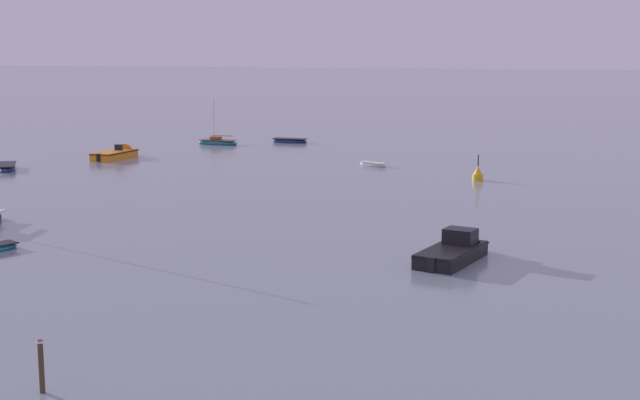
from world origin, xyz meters
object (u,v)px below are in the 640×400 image
at_px(rowboat_moored_5, 290,141).
at_px(sailboat_moored_0, 218,142).
at_px(rowboat_moored_3, 6,167).
at_px(rowboat_moored_4, 373,164).
at_px(channel_buoy, 478,175).
at_px(mooring_post_near, 41,368).
at_px(motorboat_moored_3, 458,252).
at_px(motorboat_moored_1, 120,155).

bearing_deg(rowboat_moored_5, sailboat_moored_0, -148.87).
bearing_deg(rowboat_moored_3, rowboat_moored_4, -101.10).
xyz_separation_m(rowboat_moored_3, rowboat_moored_4, (31.51, 11.07, -0.07)).
xyz_separation_m(rowboat_moored_3, channel_buoy, (41.80, 4.24, 0.26)).
bearing_deg(mooring_post_near, sailboat_moored_0, 106.82).
bearing_deg(rowboat_moored_4, channel_buoy, 172.76).
distance_m(channel_buoy, mooring_post_near, 51.87).
bearing_deg(mooring_post_near, channel_buoy, 79.57).
distance_m(sailboat_moored_0, motorboat_moored_3, 58.70).
bearing_deg(mooring_post_near, motorboat_moored_3, 64.03).
distance_m(motorboat_moored_1, rowboat_moored_5, 21.80).
relative_size(rowboat_moored_3, channel_buoy, 2.06).
distance_m(motorboat_moored_1, mooring_post_near, 63.27).
bearing_deg(rowboat_moored_5, motorboat_moored_3, -62.38).
height_order(sailboat_moored_0, rowboat_moored_5, sailboat_moored_0).
relative_size(rowboat_moored_5, mooring_post_near, 2.12).
bearing_deg(sailboat_moored_0, rowboat_moored_5, -146.87).
bearing_deg(motorboat_moored_3, mooring_post_near, 169.26).
bearing_deg(sailboat_moored_0, motorboat_moored_3, 127.76).
height_order(rowboat_moored_3, motorboat_moored_3, motorboat_moored_3).
xyz_separation_m(sailboat_moored_0, motorboat_moored_3, (32.52, -48.87, 0.12)).
bearing_deg(rowboat_moored_5, channel_buoy, -43.72).
relative_size(rowboat_moored_3, mooring_post_near, 2.38).
bearing_deg(motorboat_moored_3, motorboat_moored_1, 62.31).
relative_size(motorboat_moored_1, rowboat_moored_3, 1.34).
xyz_separation_m(rowboat_moored_4, channel_buoy, (10.29, -6.83, 0.33)).
relative_size(rowboat_moored_4, mooring_post_near, 1.56).
relative_size(channel_buoy, mooring_post_near, 1.16).
height_order(motorboat_moored_3, mooring_post_near, mooring_post_near).
relative_size(rowboat_moored_4, motorboat_moored_3, 0.48).
bearing_deg(channel_buoy, rowboat_moored_5, 134.15).
bearing_deg(motorboat_moored_1, channel_buoy, -93.19).
relative_size(motorboat_moored_1, rowboat_moored_4, 2.05).
xyz_separation_m(sailboat_moored_0, rowboat_moored_3, (-10.84, -24.57, -0.04)).
bearing_deg(rowboat_moored_4, motorboat_moored_3, 134.86).
relative_size(sailboat_moored_0, channel_buoy, 2.32).
distance_m(motorboat_moored_1, rowboat_moored_3, 12.11).
distance_m(rowboat_moored_4, mooring_post_near, 57.86).
xyz_separation_m(channel_buoy, mooring_post_near, (-9.39, -51.02, 0.39)).
bearing_deg(rowboat_moored_3, channel_buoy, -114.67).
height_order(rowboat_moored_5, mooring_post_near, mooring_post_near).
distance_m(sailboat_moored_0, rowboat_moored_4, 24.69).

